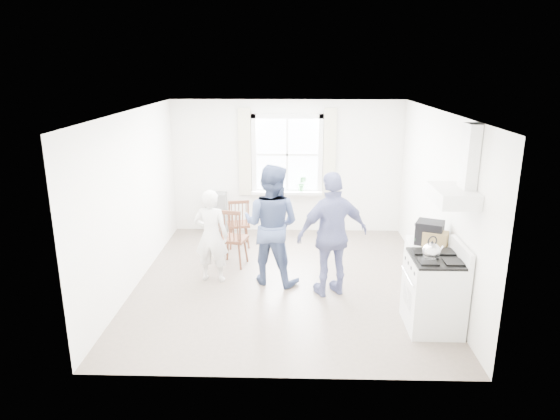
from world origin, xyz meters
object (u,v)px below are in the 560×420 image
Objects in this scene: windsor_chair_b at (231,232)px; person_right at (333,235)px; gas_stove at (434,292)px; low_cabinet at (425,272)px; person_mid at (271,225)px; person_left at (211,236)px; windsor_chair_a at (239,218)px; stereo_stack at (430,232)px.

person_right is (1.58, -0.95, 0.30)m from windsor_chair_b.
gas_stove is 1.24× the size of low_cabinet.
gas_stove is 2.54m from person_mid.
low_cabinet is 0.62× the size of person_left.
person_left is 0.79× the size of person_mid.
person_right is (1.55, -1.85, 0.35)m from windsor_chair_a.
low_cabinet is at bearing -177.65° from person_mid.
stereo_stack is (0.06, 0.65, 0.57)m from gas_stove.
person_mid is at bearing -175.27° from person_left.
person_mid is 1.01× the size of person_right.
windsor_chair_b is (-2.80, 1.89, 0.13)m from gas_stove.
windsor_chair_b is 0.58m from person_left.
low_cabinet is 0.49× the size of person_mid.
stereo_stack is 0.30× the size of person_left.
low_cabinet is at bearing -36.39° from windsor_chair_a.
person_right is at bearing 142.31° from gas_stove.
low_cabinet is 1.39m from person_right.
windsor_chair_a is 0.51× the size of person_right.
windsor_chair_a is 0.64× the size of person_left.
person_right reaches higher than windsor_chair_a.
stereo_stack is at bearing -37.15° from windsor_chair_a.
windsor_chair_b is (-2.86, 1.24, -0.44)m from stereo_stack.
low_cabinet is 3.11m from windsor_chair_b.
person_right is (1.81, -0.42, 0.18)m from person_left.
stereo_stack is at bearing -98.10° from low_cabinet.
person_left is 0.94m from person_mid.
windsor_chair_a is at bearing 143.61° from low_cabinet.
person_left is (-3.09, 0.72, -0.33)m from stereo_stack.
person_mid reaches higher than low_cabinet.
person_mid is (-2.11, 1.34, 0.44)m from gas_stove.
person_left is at bearing -100.38° from windsor_chair_a.
stereo_stack is (-0.01, -0.05, 0.60)m from low_cabinet.
person_right is (-1.28, 0.29, -0.15)m from stereo_stack.
person_mid reaches higher than windsor_chair_a.
gas_stove is 2.54× the size of stereo_stack.
person_right is (-1.29, 0.24, 0.46)m from low_cabinet.
gas_stove is at bearing -45.24° from windsor_chair_a.
person_left is at bearing 17.10° from person_mid.
low_cabinet is at bearing 174.22° from person_left.
person_mid reaches higher than person_right.
low_cabinet is at bearing 84.32° from gas_stove.
windsor_chair_b is (-0.03, -0.90, 0.05)m from windsor_chair_a.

